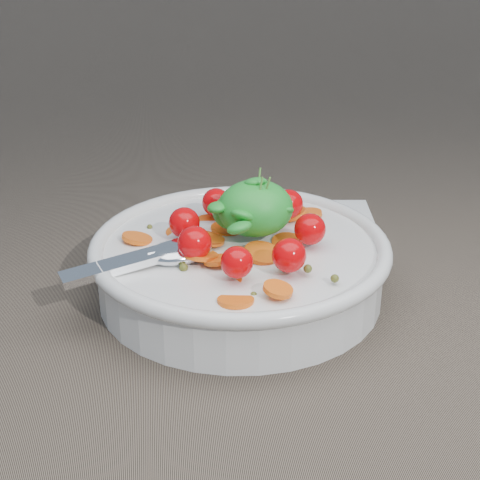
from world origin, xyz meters
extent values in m
plane|color=brown|center=(0.00, 0.00, 0.00)|extent=(6.00, 6.00, 0.00)
cylinder|color=silver|center=(-0.01, 0.02, 0.02)|extent=(0.24, 0.24, 0.05)
torus|color=silver|center=(-0.01, 0.02, 0.05)|extent=(0.26, 0.26, 0.01)
cylinder|color=silver|center=(-0.01, 0.02, 0.00)|extent=(0.12, 0.12, 0.01)
cylinder|color=brown|center=(-0.01, 0.02, 0.02)|extent=(0.22, 0.22, 0.04)
cylinder|color=orange|center=(-0.02, -0.07, 0.05)|extent=(0.03, 0.03, 0.01)
cylinder|color=orange|center=(-0.05, 0.01, 0.05)|extent=(0.02, 0.02, 0.01)
cylinder|color=orange|center=(0.00, 0.08, 0.05)|extent=(0.03, 0.03, 0.01)
cylinder|color=orange|center=(0.03, 0.01, 0.05)|extent=(0.04, 0.04, 0.01)
cylinder|color=orange|center=(0.03, 0.10, 0.05)|extent=(0.03, 0.03, 0.01)
cylinder|color=orange|center=(0.04, 0.03, 0.05)|extent=(0.04, 0.04, 0.01)
cylinder|color=orange|center=(-0.09, 0.04, 0.05)|extent=(0.03, 0.03, 0.01)
cylinder|color=orange|center=(-0.02, -0.03, 0.04)|extent=(0.03, 0.03, 0.01)
cylinder|color=orange|center=(-0.03, -0.01, 0.05)|extent=(0.03, 0.03, 0.01)
cylinder|color=orange|center=(-0.01, 0.06, 0.05)|extent=(0.03, 0.03, 0.01)
cylinder|color=orange|center=(-0.03, 0.03, 0.05)|extent=(0.03, 0.03, 0.01)
cylinder|color=orange|center=(0.05, 0.08, 0.05)|extent=(0.03, 0.04, 0.02)
cylinder|color=orange|center=(-0.03, 0.08, 0.04)|extent=(0.04, 0.04, 0.01)
cylinder|color=orange|center=(0.01, 0.00, 0.05)|extent=(0.04, 0.04, 0.01)
cylinder|color=orange|center=(-0.05, 0.06, 0.04)|extent=(0.04, 0.04, 0.01)
cylinder|color=orange|center=(0.01, -0.07, 0.05)|extent=(0.03, 0.03, 0.01)
cylinder|color=orange|center=(0.02, 0.07, 0.05)|extent=(0.03, 0.04, 0.01)
cylinder|color=orange|center=(0.01, 0.09, 0.05)|extent=(0.03, 0.03, 0.00)
cylinder|color=orange|center=(-0.08, 0.01, 0.05)|extent=(0.04, 0.04, 0.01)
cylinder|color=orange|center=(0.01, 0.10, 0.05)|extent=(0.03, 0.03, 0.01)
cylinder|color=orange|center=(0.06, 0.08, 0.05)|extent=(0.04, 0.04, 0.01)
cylinder|color=orange|center=(-0.04, 0.00, 0.05)|extent=(0.03, 0.03, 0.01)
sphere|color=#50531B|center=(-0.08, 0.07, 0.05)|extent=(0.00, 0.00, 0.00)
sphere|color=#50531B|center=(-0.08, 0.01, 0.05)|extent=(0.01, 0.01, 0.01)
sphere|color=#50531B|center=(0.03, 0.05, 0.05)|extent=(0.01, 0.01, 0.01)
sphere|color=#50531B|center=(-0.05, 0.04, 0.05)|extent=(0.01, 0.01, 0.01)
sphere|color=#50531B|center=(0.02, -0.02, 0.05)|extent=(0.01, 0.01, 0.01)
sphere|color=#50531B|center=(0.00, -0.06, 0.05)|extent=(0.01, 0.01, 0.01)
sphere|color=#50531B|center=(-0.06, -0.01, 0.05)|extent=(0.01, 0.01, 0.01)
sphere|color=#50531B|center=(0.06, -0.05, 0.05)|extent=(0.01, 0.01, 0.01)
sphere|color=#50531B|center=(0.07, 0.06, 0.05)|extent=(0.00, 0.00, 0.00)
sphere|color=#50531B|center=(0.00, -0.01, 0.05)|extent=(0.01, 0.01, 0.01)
sphere|color=#50531B|center=(-0.10, 0.01, 0.05)|extent=(0.01, 0.01, 0.01)
sphere|color=#50531B|center=(-0.04, 0.05, 0.05)|extent=(0.01, 0.01, 0.01)
sphere|color=#50531B|center=(0.01, 0.09, 0.05)|extent=(0.01, 0.01, 0.01)
sphere|color=#50531B|center=(-0.05, 0.04, 0.05)|extent=(0.01, 0.01, 0.01)
sphere|color=#50531B|center=(0.06, 0.08, 0.05)|extent=(0.01, 0.01, 0.01)
sphere|color=#50531B|center=(-0.04, 0.09, 0.05)|extent=(0.01, 0.01, 0.01)
sphere|color=#50531B|center=(0.01, 0.06, 0.05)|extent=(0.01, 0.01, 0.01)
sphere|color=#50531B|center=(-0.01, -0.02, 0.05)|extent=(0.01, 0.01, 0.01)
sphere|color=#50531B|center=(0.04, -0.04, 0.05)|extent=(0.01, 0.01, 0.01)
sphere|color=#C50206|center=(0.05, 0.01, 0.06)|extent=(0.03, 0.03, 0.03)
sphere|color=#C50206|center=(0.04, 0.07, 0.06)|extent=(0.03, 0.03, 0.03)
sphere|color=#C50206|center=(-0.02, 0.08, 0.06)|extent=(0.03, 0.03, 0.03)
sphere|color=#C50206|center=(-0.05, 0.04, 0.06)|extent=(0.03, 0.03, 0.03)
sphere|color=#C50206|center=(-0.05, 0.00, 0.06)|extent=(0.03, 0.03, 0.03)
sphere|color=#C50206|center=(-0.01, -0.04, 0.06)|extent=(0.03, 0.03, 0.03)
sphere|color=#C50206|center=(0.03, -0.03, 0.06)|extent=(0.03, 0.03, 0.03)
ellipsoid|color=green|center=(0.01, 0.03, 0.08)|extent=(0.06, 0.06, 0.05)
ellipsoid|color=green|center=(-0.01, 0.05, 0.07)|extent=(0.04, 0.04, 0.03)
ellipsoid|color=green|center=(0.00, 0.01, 0.08)|extent=(0.03, 0.03, 0.02)
ellipsoid|color=green|center=(-0.01, 0.00, 0.08)|extent=(0.03, 0.03, 0.02)
ellipsoid|color=green|center=(0.01, 0.05, 0.08)|extent=(0.02, 0.02, 0.02)
ellipsoid|color=green|center=(0.01, 0.04, 0.10)|extent=(0.03, 0.03, 0.02)
ellipsoid|color=green|center=(0.00, 0.04, 0.09)|extent=(0.03, 0.03, 0.02)
ellipsoid|color=green|center=(0.02, 0.04, 0.08)|extent=(0.02, 0.02, 0.02)
ellipsoid|color=green|center=(0.02, 0.03, 0.08)|extent=(0.02, 0.02, 0.01)
ellipsoid|color=green|center=(0.01, 0.03, 0.08)|extent=(0.03, 0.03, 0.02)
ellipsoid|color=green|center=(0.00, 0.03, 0.08)|extent=(0.03, 0.03, 0.03)
ellipsoid|color=green|center=(0.01, 0.03, 0.10)|extent=(0.02, 0.02, 0.01)
ellipsoid|color=green|center=(-0.02, 0.03, 0.08)|extent=(0.02, 0.02, 0.01)
ellipsoid|color=green|center=(0.02, 0.05, 0.08)|extent=(0.03, 0.03, 0.01)
ellipsoid|color=green|center=(0.01, 0.03, 0.08)|extent=(0.02, 0.02, 0.02)
ellipsoid|color=green|center=(0.01, 0.03, 0.10)|extent=(0.03, 0.03, 0.01)
ellipsoid|color=green|center=(0.02, 0.04, 0.09)|extent=(0.02, 0.02, 0.02)
ellipsoid|color=green|center=(0.02, 0.04, 0.08)|extent=(0.04, 0.03, 0.03)
ellipsoid|color=green|center=(0.00, 0.03, 0.09)|extent=(0.02, 0.02, 0.01)
ellipsoid|color=green|center=(0.01, 0.03, 0.09)|extent=(0.02, 0.02, 0.02)
ellipsoid|color=green|center=(0.01, 0.06, 0.08)|extent=(0.02, 0.02, 0.01)
ellipsoid|color=green|center=(0.04, 0.05, 0.07)|extent=(0.02, 0.02, 0.02)
ellipsoid|color=green|center=(0.03, 0.02, 0.08)|extent=(0.02, 0.02, 0.02)
cylinder|color=#4C8C33|center=(0.01, 0.04, 0.09)|extent=(0.01, 0.01, 0.04)
cylinder|color=#4C8C33|center=(0.01, 0.02, 0.09)|extent=(0.01, 0.01, 0.04)
cylinder|color=#4C8C33|center=(0.01, 0.03, 0.09)|extent=(0.01, 0.01, 0.04)
ellipsoid|color=silver|center=(-0.06, 0.01, 0.05)|extent=(0.07, 0.05, 0.02)
cube|color=silver|center=(-0.10, -0.01, 0.05)|extent=(0.11, 0.05, 0.02)
cylinder|color=silver|center=(-0.07, 0.00, 0.05)|extent=(0.02, 0.02, 0.01)
cube|color=white|center=(0.07, 0.15, 0.00)|extent=(0.17, 0.15, 0.01)
camera|label=1|loc=(-0.07, -0.53, 0.32)|focal=55.00mm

